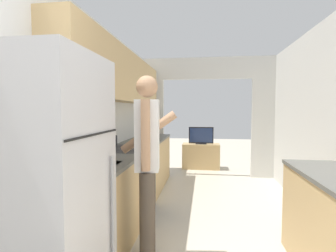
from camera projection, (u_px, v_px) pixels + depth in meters
name	position (u px, v px, depth m)	size (l,w,h in m)	color
wall_left	(99.00, 101.00, 3.17)	(0.38, 7.16, 2.50)	silver
wall_far_with_doorway	(207.00, 107.00, 5.51)	(3.14, 0.06, 2.50)	silver
counter_left	(135.00, 174.00, 3.91)	(0.62, 3.58, 0.89)	tan
refrigerator	(46.00, 194.00, 1.65)	(0.70, 0.74, 1.75)	#B7B7BC
range_oven	(127.00, 181.00, 3.51)	(0.66, 0.77, 1.03)	black
person	(147.00, 163.00, 2.39)	(0.55, 0.40, 1.72)	#4C4238
tv_cabinet	(201.00, 156.00, 6.30)	(0.88, 0.42, 0.59)	tan
television	(201.00, 136.00, 6.23)	(0.58, 0.16, 0.41)	black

